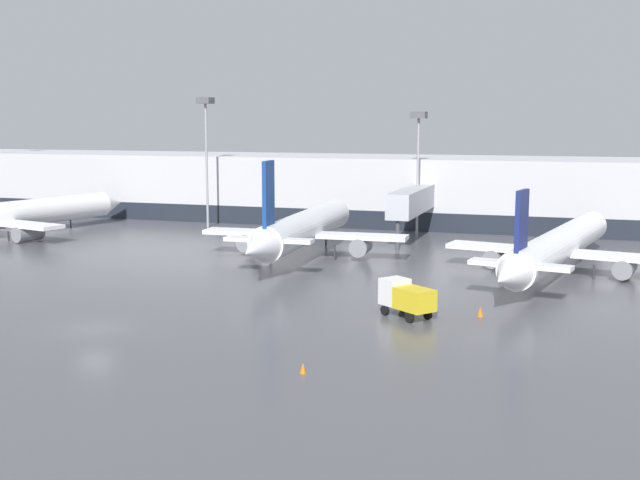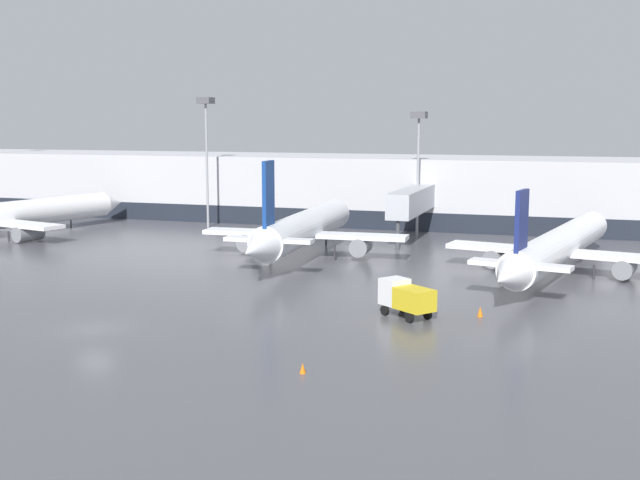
% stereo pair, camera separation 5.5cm
% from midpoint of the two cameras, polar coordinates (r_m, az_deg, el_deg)
% --- Properties ---
extents(ground_plane, '(320.00, 320.00, 0.00)m').
position_cam_midpoint_polar(ground_plane, '(55.90, -15.78, -6.11)').
color(ground_plane, '#4C4C51').
extents(terminal_building, '(160.00, 31.53, 9.00)m').
position_cam_midpoint_polar(terminal_building, '(111.34, 2.12, 3.68)').
color(terminal_building, '#B2B2B7').
rests_on(terminal_building, ground_plane).
extents(parked_jet_0, '(20.63, 38.14, 8.65)m').
position_cam_midpoint_polar(parked_jet_0, '(75.52, 16.60, -0.42)').
color(parked_jet_0, white).
rests_on(parked_jet_0, ground_plane).
extents(parked_jet_1, '(21.21, 33.71, 10.35)m').
position_cam_midpoint_polar(parked_jet_1, '(80.94, -1.19, 0.82)').
color(parked_jet_1, silver).
rests_on(parked_jet_1, ground_plane).
extents(service_truck_0, '(4.49, 4.01, 2.60)m').
position_cam_midpoint_polar(service_truck_0, '(56.98, 6.11, -4.01)').
color(service_truck_0, gold).
rests_on(service_truck_0, ground_plane).
extents(traffic_cone_3, '(0.42, 0.42, 0.71)m').
position_cam_midpoint_polar(traffic_cone_3, '(58.22, 11.30, -5.01)').
color(traffic_cone_3, orange).
rests_on(traffic_cone_3, ground_plane).
extents(traffic_cone_4, '(0.36, 0.36, 0.58)m').
position_cam_midpoint_polar(traffic_cone_4, '(44.65, -1.25, -9.09)').
color(traffic_cone_4, orange).
rests_on(traffic_cone_4, ground_plane).
extents(apron_light_mast_0, '(1.80, 1.80, 16.75)m').
position_cam_midpoint_polar(apron_light_mast_0, '(104.71, -8.13, 8.16)').
color(apron_light_mast_0, gray).
rests_on(apron_light_mast_0, ground_plane).
extents(apron_light_mast_1, '(1.80, 1.80, 14.87)m').
position_cam_midpoint_polar(apron_light_mast_1, '(96.97, 7.00, 7.37)').
color(apron_light_mast_1, gray).
rests_on(apron_light_mast_1, ground_plane).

